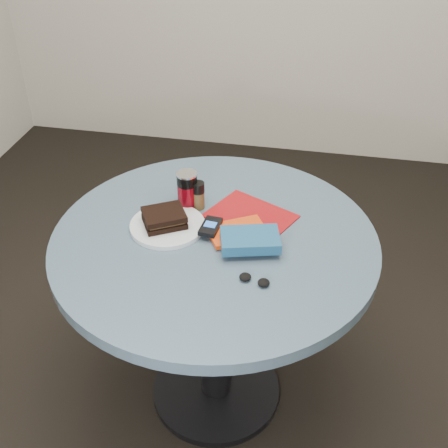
% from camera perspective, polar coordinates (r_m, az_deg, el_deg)
% --- Properties ---
extents(ground, '(4.00, 4.00, 0.00)m').
position_cam_1_polar(ground, '(2.25, -0.78, -16.65)').
color(ground, black).
rests_on(ground, ground).
extents(table, '(1.00, 1.00, 0.75)m').
position_cam_1_polar(table, '(1.82, -0.93, -5.35)').
color(table, black).
rests_on(table, ground).
extents(plate, '(0.31, 0.31, 0.01)m').
position_cam_1_polar(plate, '(1.75, -5.77, -0.17)').
color(plate, silver).
rests_on(plate, table).
extents(sandwich, '(0.16, 0.15, 0.04)m').
position_cam_1_polar(sandwich, '(1.74, -6.09, 0.62)').
color(sandwich, black).
rests_on(sandwich, plate).
extents(soda_can, '(0.08, 0.08, 0.12)m').
position_cam_1_polar(soda_can, '(1.82, -3.74, 3.49)').
color(soda_can, '#67050F').
rests_on(soda_can, table).
extents(pepper_grinder, '(0.05, 0.05, 0.10)m').
position_cam_1_polar(pepper_grinder, '(1.81, -2.62, 2.94)').
color(pepper_grinder, '#4A3A20').
rests_on(pepper_grinder, table).
extents(magazine, '(0.32, 0.29, 0.00)m').
position_cam_1_polar(magazine, '(1.80, 2.72, 0.82)').
color(magazine, maroon).
rests_on(magazine, table).
extents(red_book, '(0.21, 0.19, 0.01)m').
position_cam_1_polar(red_book, '(1.71, 1.36, -0.79)').
color(red_book, '#C53A0F').
rests_on(red_book, magazine).
extents(novel, '(0.19, 0.15, 0.03)m').
position_cam_1_polar(novel, '(1.64, 2.66, -1.63)').
color(novel, navy).
rests_on(novel, red_book).
extents(mp3_player, '(0.06, 0.10, 0.02)m').
position_cam_1_polar(mp3_player, '(1.71, -1.39, -0.26)').
color(mp3_player, black).
rests_on(mp3_player, red_book).
extents(headphones, '(0.09, 0.05, 0.02)m').
position_cam_1_polar(headphones, '(1.55, 3.10, -5.69)').
color(headphones, black).
rests_on(headphones, table).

